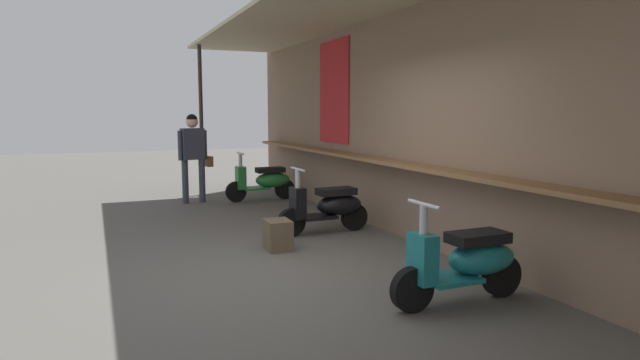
# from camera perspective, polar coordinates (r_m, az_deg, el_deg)

# --- Properties ---
(ground_plane) EXTENTS (39.10, 39.10, 0.00)m
(ground_plane) POSITION_cam_1_polar(r_m,az_deg,el_deg) (5.95, -2.57, -9.68)
(ground_plane) COLOR #56544F
(market_stall_facade) EXTENTS (13.96, 2.16, 3.26)m
(market_stall_facade) POSITION_cam_1_polar(r_m,az_deg,el_deg) (6.59, 13.04, 7.66)
(market_stall_facade) COLOR #7F6651
(market_stall_facade) RESTS_ON ground_plane
(scooter_green) EXTENTS (0.46, 1.40, 0.97)m
(scooter_green) POSITION_cam_1_polar(r_m,az_deg,el_deg) (10.54, -5.99, -0.08)
(scooter_green) COLOR #237533
(scooter_green) RESTS_ON ground_plane
(scooter_black) EXTENTS (0.46, 1.40, 0.97)m
(scooter_black) POSITION_cam_1_polar(r_m,az_deg,el_deg) (7.65, 0.94, -2.85)
(scooter_black) COLOR black
(scooter_black) RESTS_ON ground_plane
(scooter_teal) EXTENTS (0.46, 1.40, 0.97)m
(scooter_teal) POSITION_cam_1_polar(r_m,az_deg,el_deg) (5.06, 15.51, -8.44)
(scooter_teal) COLOR #197075
(scooter_teal) RESTS_ON ground_plane
(shopper_with_handbag) EXTENTS (0.37, 0.67, 1.70)m
(shopper_with_handbag) POSITION_cam_1_polar(r_m,az_deg,el_deg) (10.42, -13.47, 3.29)
(shopper_with_handbag) COLOR #383D4C
(shopper_with_handbag) RESTS_ON ground_plane
(merchandise_crate) EXTENTS (0.39, 0.31, 0.38)m
(merchandise_crate) POSITION_cam_1_polar(r_m,az_deg,el_deg) (6.77, -4.55, -5.92)
(merchandise_crate) COLOR brown
(merchandise_crate) RESTS_ON ground_plane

